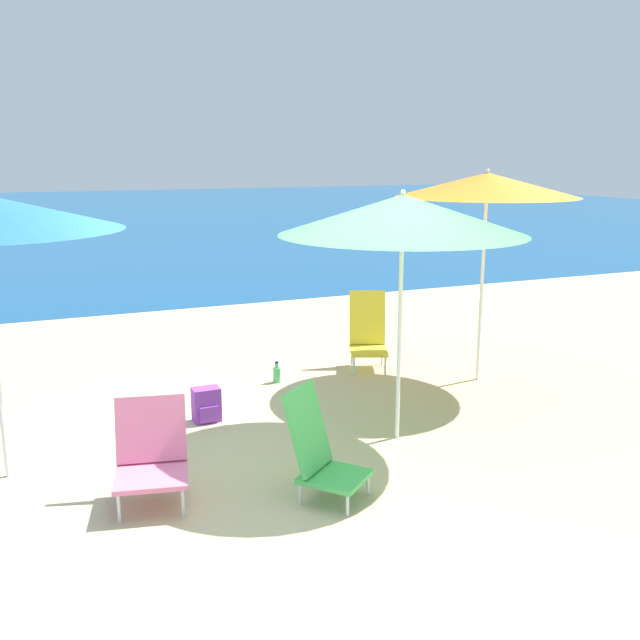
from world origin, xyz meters
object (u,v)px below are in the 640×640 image
at_px(beach_chair_yellow, 368,332).
at_px(beach_chair_pink, 151,453).
at_px(beach_chair_green, 319,449).
at_px(beach_umbrella_green, 403,215).
at_px(beach_umbrella_orange, 487,185).
at_px(water_bottle, 277,374).
at_px(backpack_purple, 207,405).

bearing_deg(beach_chair_yellow, beach_chair_pink, -118.73).
bearing_deg(beach_chair_green, beach_umbrella_green, -4.60).
bearing_deg(beach_chair_yellow, beach_umbrella_orange, -23.11).
bearing_deg(beach_chair_pink, beach_chair_green, -9.24).
bearing_deg(beach_chair_yellow, beach_umbrella_green, -87.26).
xyz_separation_m(beach_chair_pink, water_bottle, (1.73, 2.20, -0.26)).
height_order(beach_umbrella_green, water_bottle, beach_umbrella_green).
bearing_deg(backpack_purple, beach_umbrella_orange, 1.38).
bearing_deg(water_bottle, beach_chair_pink, -128.19).
relative_size(beach_chair_pink, beach_chair_yellow, 0.82).
bearing_deg(beach_umbrella_green, beach_chair_green, -144.73).
bearing_deg(beach_umbrella_green, beach_chair_pink, -171.94).
height_order(beach_umbrella_orange, beach_umbrella_green, beach_umbrella_orange).
bearing_deg(backpack_purple, beach_chair_yellow, 24.52).
relative_size(beach_chair_yellow, beach_chair_green, 1.09).
bearing_deg(beach_chair_yellow, backpack_purple, -133.08).
bearing_deg(water_bottle, beach_umbrella_green, -76.50).
bearing_deg(water_bottle, backpack_purple, -139.64).
distance_m(beach_umbrella_orange, beach_umbrella_green, 1.99).
bearing_deg(beach_chair_green, beach_umbrella_orange, -5.07).
bearing_deg(beach_umbrella_green, beach_chair_yellow, 70.34).
relative_size(beach_chair_green, backpack_purple, 2.51).
bearing_deg(beach_umbrella_green, water_bottle, 103.50).
xyz_separation_m(beach_chair_pink, beach_chair_yellow, (2.92, 2.35, 0.06)).
height_order(beach_umbrella_orange, beach_chair_green, beach_umbrella_orange).
xyz_separation_m(beach_chair_yellow, beach_chair_green, (-1.79, -2.79, -0.05)).
distance_m(beach_chair_yellow, beach_chair_green, 3.32).
distance_m(beach_umbrella_orange, backpack_purple, 3.66).
xyz_separation_m(beach_chair_green, backpack_purple, (-0.39, 1.80, -0.21)).
xyz_separation_m(beach_umbrella_green, backpack_purple, (-1.45, 1.05, -1.80)).
distance_m(beach_chair_pink, beach_chair_green, 1.21).
height_order(beach_umbrella_green, beach_chair_pink, beach_umbrella_green).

